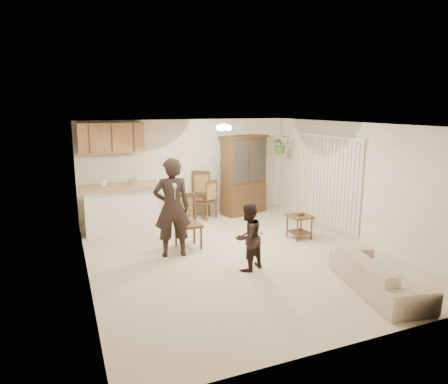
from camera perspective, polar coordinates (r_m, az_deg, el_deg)
name	(u,v)px	position (r m, az deg, el deg)	size (l,w,h in m)	color
floor	(237,255)	(7.85, 1.91, -8.94)	(6.50, 6.50, 0.00)	beige
ceiling	(238,125)	(7.33, 2.05, 9.61)	(5.50, 6.50, 0.02)	white
wall_back	(187,168)	(10.49, -5.32, 3.46)	(5.50, 0.02, 2.50)	white
wall_front	(354,247)	(4.83, 18.14, -7.47)	(5.50, 0.02, 2.50)	white
wall_left	(83,205)	(6.87, -19.46, -1.80)	(0.02, 6.50, 2.50)	white
wall_right	(355,182)	(8.96, 18.25, 1.41)	(0.02, 6.50, 2.50)	white
breakfast_bar	(121,210)	(9.39, -14.46, -2.57)	(1.60, 0.55, 1.00)	white
bar_top	(120,187)	(9.27, -14.64, 0.72)	(1.75, 0.70, 0.08)	#A08860
upper_cabinets	(111,138)	(9.84, -15.83, 7.46)	(1.50, 0.34, 0.70)	#9B6443
vertical_blinds	(327,182)	(9.65, 14.57, 1.46)	(0.06, 2.30, 2.10)	silver
ceiling_fixture	(224,127)	(8.52, -0.07, 9.29)	(0.36, 0.36, 0.20)	#FBEDBC
hanging_plant	(281,145)	(10.56, 8.10, 6.72)	(0.43, 0.37, 0.48)	#355B24
plant_cord	(281,132)	(10.54, 8.16, 8.48)	(0.01, 0.01, 0.65)	black
sofa	(379,268)	(6.73, 21.25, -10.12)	(1.87, 0.73, 0.73)	beige
adult	(172,210)	(7.60, -7.42, -2.61)	(0.66, 0.43, 1.80)	black
child	(248,233)	(6.95, 3.47, -5.87)	(0.66, 0.51, 1.35)	black
china_hutch	(244,175)	(10.61, 2.85, 2.37)	(1.41, 0.87, 2.08)	#3E2916
side_table	(299,226)	(8.86, 10.71, -4.86)	(0.50, 0.50, 0.57)	#3E2916
chair_bar	(188,233)	(8.15, -5.12, -5.88)	(0.50, 0.50, 1.09)	#3E2916
chair_hutch_left	(199,205)	(10.34, -3.66, -1.83)	(0.74, 0.74, 1.18)	#3E2916
chair_hutch_right	(206,208)	(10.21, -2.61, -2.25)	(0.62, 0.62, 1.02)	#3E2916
controller_adult	(175,186)	(7.05, -7.06, 0.90)	(0.05, 0.16, 0.05)	silver
controller_child	(261,233)	(6.76, 5.27, -5.88)	(0.03, 0.10, 0.03)	silver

